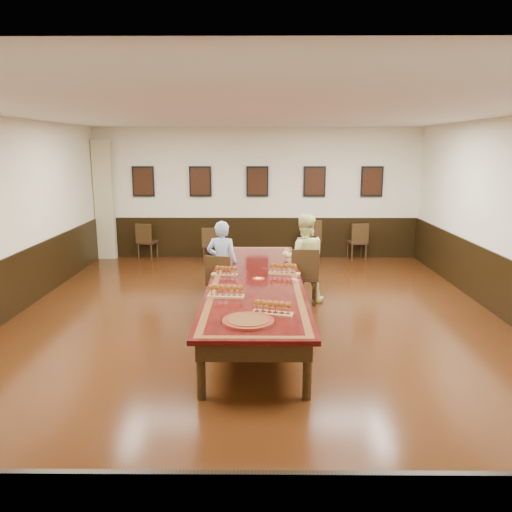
{
  "coord_description": "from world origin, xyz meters",
  "views": [
    {
      "loc": [
        0.06,
        -7.36,
        2.72
      ],
      "look_at": [
        0.0,
        0.5,
        1.0
      ],
      "focal_mm": 35.0,
      "sensor_mm": 36.0,
      "label": 1
    }
  ],
  "objects_px": {
    "spare_chair_a": "(147,241)",
    "person_woman": "(304,258)",
    "chair_woman": "(304,275)",
    "conference_table": "(256,288)",
    "carved_platter": "(248,321)",
    "person_man": "(222,263)",
    "chair_man": "(221,280)",
    "spare_chair_b": "(212,244)",
    "spare_chair_d": "(357,241)",
    "spare_chair_c": "(310,239)"
  },
  "relations": [
    {
      "from": "spare_chair_b",
      "to": "person_woman",
      "type": "bearing_deg",
      "value": 126.19
    },
    {
      "from": "chair_man",
      "to": "spare_chair_d",
      "type": "relative_size",
      "value": 1.03
    },
    {
      "from": "person_woman",
      "to": "spare_chair_d",
      "type": "bearing_deg",
      "value": -114.16
    },
    {
      "from": "spare_chair_c",
      "to": "chair_man",
      "type": "bearing_deg",
      "value": 55.15
    },
    {
      "from": "spare_chair_a",
      "to": "person_woman",
      "type": "bearing_deg",
      "value": 148.41
    },
    {
      "from": "conference_table",
      "to": "carved_platter",
      "type": "distance_m",
      "value": 1.96
    },
    {
      "from": "spare_chair_c",
      "to": "person_woman",
      "type": "bearing_deg",
      "value": 74.54
    },
    {
      "from": "spare_chair_c",
      "to": "conference_table",
      "type": "relative_size",
      "value": 0.2
    },
    {
      "from": "carved_platter",
      "to": "chair_woman",
      "type": "bearing_deg",
      "value": 73.75
    },
    {
      "from": "person_woman",
      "to": "carved_platter",
      "type": "bearing_deg",
      "value": 75.13
    },
    {
      "from": "chair_woman",
      "to": "person_man",
      "type": "xyz_separation_m",
      "value": [
        -1.44,
        -0.11,
        0.24
      ]
    },
    {
      "from": "person_man",
      "to": "person_woman",
      "type": "relative_size",
      "value": 0.94
    },
    {
      "from": "spare_chair_d",
      "to": "chair_woman",
      "type": "bearing_deg",
      "value": 58.09
    },
    {
      "from": "chair_man",
      "to": "carved_platter",
      "type": "relative_size",
      "value": 1.55
    },
    {
      "from": "spare_chair_a",
      "to": "conference_table",
      "type": "height_order",
      "value": "spare_chair_a"
    },
    {
      "from": "chair_man",
      "to": "conference_table",
      "type": "bearing_deg",
      "value": 131.9
    },
    {
      "from": "chair_man",
      "to": "carved_platter",
      "type": "distance_m",
      "value": 3.0
    },
    {
      "from": "spare_chair_d",
      "to": "spare_chair_a",
      "type": "bearing_deg",
      "value": -7.81
    },
    {
      "from": "person_woman",
      "to": "conference_table",
      "type": "height_order",
      "value": "person_woman"
    },
    {
      "from": "person_man",
      "to": "carved_platter",
      "type": "relative_size",
      "value": 2.47
    },
    {
      "from": "person_man",
      "to": "carved_platter",
      "type": "distance_m",
      "value": 3.08
    },
    {
      "from": "chair_woman",
      "to": "spare_chair_a",
      "type": "relative_size",
      "value": 1.13
    },
    {
      "from": "spare_chair_b",
      "to": "spare_chair_d",
      "type": "distance_m",
      "value": 3.59
    },
    {
      "from": "chair_man",
      "to": "spare_chair_c",
      "type": "relative_size",
      "value": 0.94
    },
    {
      "from": "chair_woman",
      "to": "conference_table",
      "type": "xyz_separation_m",
      "value": [
        -0.84,
        -1.18,
        0.11
      ]
    },
    {
      "from": "chair_man",
      "to": "spare_chair_a",
      "type": "xyz_separation_m",
      "value": [
        -2.12,
        3.82,
        -0.02
      ]
    },
    {
      "from": "chair_woman",
      "to": "spare_chair_a",
      "type": "distance_m",
      "value": 5.08
    },
    {
      "from": "spare_chair_a",
      "to": "conference_table",
      "type": "distance_m",
      "value": 5.52
    },
    {
      "from": "chair_man",
      "to": "spare_chair_b",
      "type": "height_order",
      "value": "chair_man"
    },
    {
      "from": "person_man",
      "to": "chair_woman",
      "type": "bearing_deg",
      "value": -165.81
    },
    {
      "from": "chair_woman",
      "to": "person_woman",
      "type": "height_order",
      "value": "person_woman"
    },
    {
      "from": "spare_chair_a",
      "to": "spare_chair_d",
      "type": "distance_m",
      "value": 5.2
    },
    {
      "from": "chair_woman",
      "to": "spare_chair_b",
      "type": "bearing_deg",
      "value": -58.38
    },
    {
      "from": "spare_chair_d",
      "to": "carved_platter",
      "type": "xyz_separation_m",
      "value": [
        -2.54,
        -6.72,
        0.32
      ]
    },
    {
      "from": "person_man",
      "to": "carved_platter",
      "type": "xyz_separation_m",
      "value": [
        0.52,
        -3.03,
        0.03
      ]
    },
    {
      "from": "chair_woman",
      "to": "spare_chair_b",
      "type": "height_order",
      "value": "chair_woman"
    },
    {
      "from": "conference_table",
      "to": "carved_platter",
      "type": "relative_size",
      "value": 8.29
    },
    {
      "from": "carved_platter",
      "to": "spare_chair_c",
      "type": "bearing_deg",
      "value": 78.42
    },
    {
      "from": "spare_chair_d",
      "to": "conference_table",
      "type": "bearing_deg",
      "value": 55.11
    },
    {
      "from": "spare_chair_b",
      "to": "carved_platter",
      "type": "distance_m",
      "value": 6.51
    },
    {
      "from": "spare_chair_b",
      "to": "carved_platter",
      "type": "bearing_deg",
      "value": 103.76
    },
    {
      "from": "person_man",
      "to": "conference_table",
      "type": "xyz_separation_m",
      "value": [
        0.59,
        -1.08,
        -0.13
      ]
    },
    {
      "from": "carved_platter",
      "to": "person_man",
      "type": "bearing_deg",
      "value": 99.8
    },
    {
      "from": "spare_chair_a",
      "to": "person_woman",
      "type": "height_order",
      "value": "person_woman"
    },
    {
      "from": "spare_chair_a",
      "to": "carved_platter",
      "type": "xyz_separation_m",
      "value": [
        2.66,
        -6.75,
        0.33
      ]
    },
    {
      "from": "spare_chair_a",
      "to": "person_man",
      "type": "xyz_separation_m",
      "value": [
        2.14,
        -3.72,
        0.3
      ]
    },
    {
      "from": "chair_man",
      "to": "person_woman",
      "type": "distance_m",
      "value": 1.52
    },
    {
      "from": "spare_chair_a",
      "to": "spare_chair_b",
      "type": "height_order",
      "value": "spare_chair_a"
    },
    {
      "from": "chair_man",
      "to": "spare_chair_d",
      "type": "distance_m",
      "value": 4.88
    },
    {
      "from": "spare_chair_c",
      "to": "spare_chair_a",
      "type": "bearing_deg",
      "value": -8.62
    }
  ]
}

